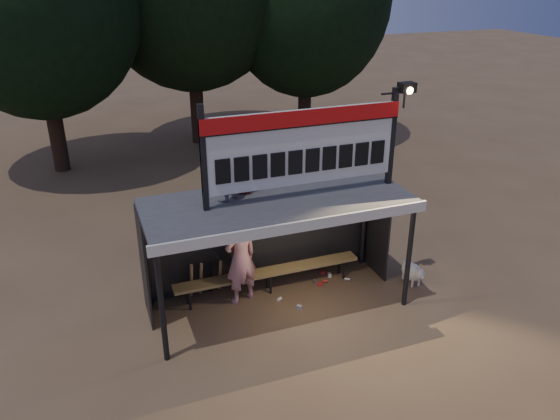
# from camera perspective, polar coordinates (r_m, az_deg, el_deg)

# --- Properties ---
(ground) EXTENTS (80.00, 80.00, 0.00)m
(ground) POSITION_cam_1_polar(r_m,az_deg,el_deg) (11.25, -0.24, -9.80)
(ground) COLOR brown
(ground) RESTS_ON ground
(player) EXTENTS (0.83, 0.68, 1.96)m
(player) POSITION_cam_1_polar(r_m,az_deg,el_deg) (10.89, -4.12, -5.04)
(player) COLOR silver
(player) RESTS_ON ground
(child_a) EXTENTS (0.66, 0.62, 1.08)m
(child_a) POSITION_cam_1_polar(r_m,az_deg,el_deg) (9.95, -5.91, 3.92)
(child_a) COLOR slate
(child_a) RESTS_ON dugout_shelter
(child_b) EXTENTS (0.49, 0.42, 0.86)m
(child_b) POSITION_cam_1_polar(r_m,az_deg,el_deg) (10.29, -3.90, 4.03)
(child_b) COLOR maroon
(child_b) RESTS_ON dugout_shelter
(dugout_shelter) EXTENTS (5.10, 2.08, 2.32)m
(dugout_shelter) POSITION_cam_1_polar(r_m,az_deg,el_deg) (10.53, -0.72, -0.75)
(dugout_shelter) COLOR #38383B
(dugout_shelter) RESTS_ON ground
(scoreboard_assembly) EXTENTS (4.10, 0.27, 1.99)m
(scoreboard_assembly) POSITION_cam_1_polar(r_m,az_deg,el_deg) (9.97, 2.77, 6.87)
(scoreboard_assembly) COLOR black
(scoreboard_assembly) RESTS_ON dugout_shelter
(bench) EXTENTS (4.00, 0.35, 0.48)m
(bench) POSITION_cam_1_polar(r_m,az_deg,el_deg) (11.45, -1.21, -6.56)
(bench) COLOR olive
(bench) RESTS_ON ground
(dog) EXTENTS (0.36, 0.81, 0.49)m
(dog) POSITION_cam_1_polar(r_m,az_deg,el_deg) (12.12, 13.70, -6.30)
(dog) COLOR silver
(dog) RESTS_ON ground
(bats) EXTENTS (0.68, 0.35, 0.84)m
(bats) POSITION_cam_1_polar(r_m,az_deg,el_deg) (11.39, -7.76, -7.01)
(bats) COLOR olive
(bats) RESTS_ON ground
(litter) EXTENTS (1.81, 1.17, 0.08)m
(litter) POSITION_cam_1_polar(r_m,az_deg,el_deg) (11.82, 3.97, -7.78)
(litter) COLOR #AC1D1D
(litter) RESTS_ON ground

